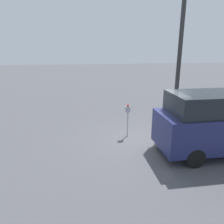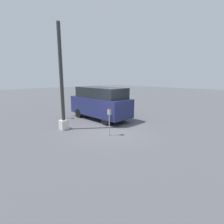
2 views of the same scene
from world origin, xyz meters
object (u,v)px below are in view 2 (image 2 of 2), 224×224
(parking_meter_far, at_px, (63,104))
(lamp_post, at_px, (62,91))
(parked_van, at_px, (100,102))
(parking_meter_near, at_px, (109,116))

(parking_meter_far, xyz_separation_m, lamp_post, (-2.43, 1.30, 1.15))
(parking_meter_far, height_order, lamp_post, lamp_post)
(parking_meter_far, xyz_separation_m, parked_van, (-2.03, -1.86, 0.14))
(parking_meter_near, xyz_separation_m, parked_van, (3.06, -2.03, 0.16))
(parking_meter_near, height_order, parked_van, parked_van)
(lamp_post, bearing_deg, parking_meter_far, -28.19)
(parking_meter_far, relative_size, parked_van, 0.31)
(parking_meter_near, distance_m, parking_meter_far, 5.10)
(parking_meter_near, relative_size, parking_meter_far, 0.99)
(parked_van, bearing_deg, parking_meter_far, 42.33)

